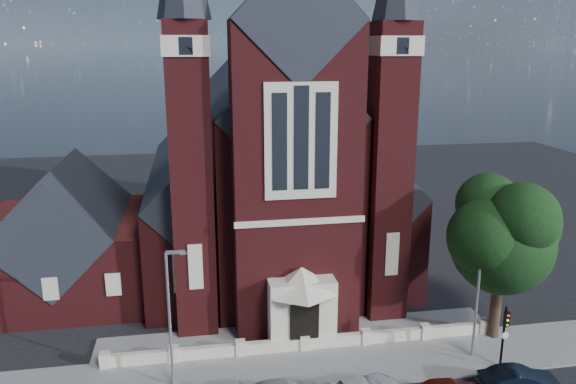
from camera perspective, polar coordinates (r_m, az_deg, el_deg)
name	(u,v)px	position (r m, az deg, el deg)	size (l,w,h in m)	color
ground	(282,293)	(43.98, -0.57, -10.23)	(120.00, 120.00, 0.00)	black
pavement_strip	(311,368)	(34.91, 2.34, -17.42)	(60.00, 5.00, 0.12)	slate
forecourt_paving	(298,335)	(38.28, 1.05, -14.28)	(26.00, 3.00, 0.14)	slate
forecourt_wall	(304,350)	(36.58, 1.66, -15.78)	(24.00, 0.40, 0.90)	beige
church	(268,168)	(48.84, -2.09, 2.47)	(20.01, 34.90, 29.20)	#531617
parish_hall	(68,243)	(45.81, -21.47, -4.85)	(12.00, 12.20, 10.24)	#531617
street_tree	(507,238)	(37.40, 21.34, -4.40)	(6.40, 6.60, 10.70)	black
street_lamp_left	(171,312)	(31.65, -11.82, -11.81)	(1.16, 0.22, 8.09)	gray
street_lamp_right	(480,288)	(35.64, 18.89, -9.19)	(1.16, 0.22, 8.09)	gray
traffic_signal	(505,330)	(35.71, 21.15, -12.94)	(0.28, 0.42, 4.00)	black
car_navy	(520,381)	(34.83, 22.52, -17.35)	(1.53, 4.37, 1.44)	black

